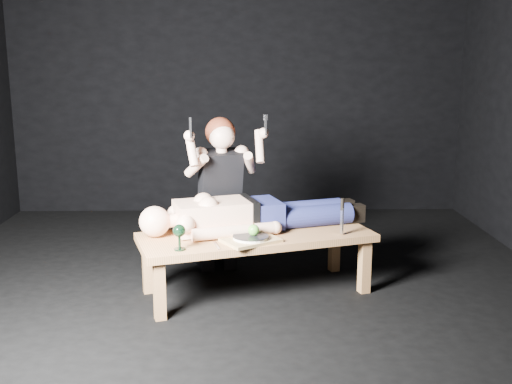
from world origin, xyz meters
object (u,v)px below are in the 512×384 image
at_px(goblet, 179,237).
at_px(carving_knife, 342,217).
at_px(lying_man, 257,210).
at_px(kneeling_woman, 218,193).
at_px(serving_tray, 251,240).
at_px(table, 256,263).

height_order(goblet, carving_knife, carving_knife).
height_order(lying_man, kneeling_woman, kneeling_woman).
distance_m(lying_man, carving_knife, 0.64).
xyz_separation_m(lying_man, serving_tray, (-0.05, -0.36, -0.13)).
bearing_deg(carving_knife, serving_tray, 176.53).
height_order(kneeling_woman, goblet, kneeling_woman).
height_order(table, goblet, goblet).
bearing_deg(serving_tray, goblet, -159.57).
relative_size(lying_man, serving_tray, 4.87).
distance_m(table, lying_man, 0.40).
xyz_separation_m(lying_man, carving_knife, (0.61, -0.20, -0.01)).
height_order(kneeling_woman, serving_tray, kneeling_woman).
distance_m(lying_man, kneeling_woman, 0.44).
distance_m(table, serving_tray, 0.31).
xyz_separation_m(kneeling_woman, goblet, (-0.22, -0.86, -0.11)).
bearing_deg(lying_man, serving_tray, -115.30).
xyz_separation_m(table, kneeling_woman, (-0.29, 0.48, 0.42)).
height_order(kneeling_woman, carving_knife, kneeling_woman).
height_order(lying_man, carving_knife, lying_man).
height_order(lying_man, serving_tray, lying_man).
distance_m(goblet, carving_knife, 1.18).
xyz_separation_m(goblet, carving_knife, (1.13, 0.34, 0.05)).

